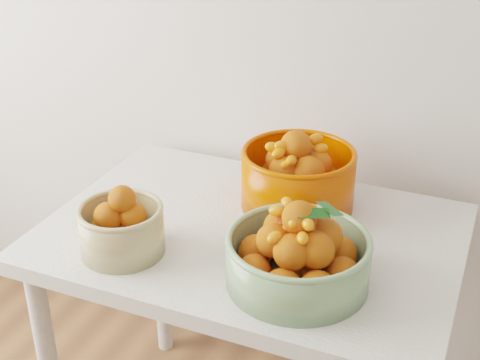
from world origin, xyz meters
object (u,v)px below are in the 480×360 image
(table, at_px, (251,263))
(bowl_orange, at_px, (298,177))
(bowl_green, at_px, (298,255))
(bowl_cream, at_px, (121,227))

(table, height_order, bowl_orange, bowl_orange)
(bowl_green, bearing_deg, bowl_cream, -174.36)
(table, bearing_deg, bowl_cream, -139.91)
(bowl_cream, xyz_separation_m, bowl_green, (0.41, 0.04, 0.01))
(table, height_order, bowl_green, bowl_green)
(bowl_cream, relative_size, bowl_green, 0.73)
(table, relative_size, bowl_cream, 4.29)
(table, bearing_deg, bowl_green, -43.14)
(bowl_orange, bearing_deg, bowl_green, -71.14)
(bowl_cream, relative_size, bowl_orange, 0.70)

